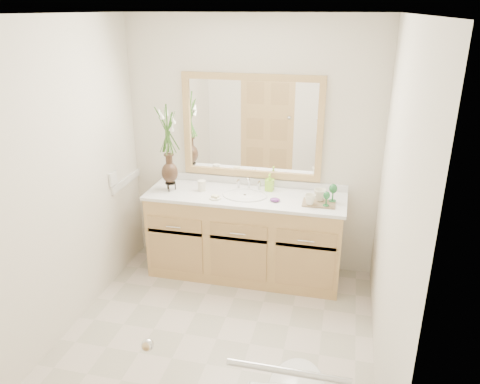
% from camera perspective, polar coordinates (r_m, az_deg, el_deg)
% --- Properties ---
extents(floor, '(2.60, 2.60, 0.00)m').
position_cam_1_polar(floor, '(3.87, -2.84, -17.45)').
color(floor, beige).
rests_on(floor, ground).
extents(ceiling, '(2.40, 2.60, 0.02)m').
position_cam_1_polar(ceiling, '(3.01, -3.73, 20.86)').
color(ceiling, white).
rests_on(ceiling, wall_back).
extents(wall_back, '(2.40, 0.02, 2.40)m').
position_cam_1_polar(wall_back, '(4.45, 1.47, 5.43)').
color(wall_back, silver).
rests_on(wall_back, floor).
extents(wall_front, '(2.40, 0.02, 2.40)m').
position_cam_1_polar(wall_front, '(2.19, -13.04, -13.47)').
color(wall_front, silver).
rests_on(wall_front, floor).
extents(wall_left, '(0.02, 2.60, 2.40)m').
position_cam_1_polar(wall_left, '(3.75, -21.10, 0.86)').
color(wall_left, silver).
rests_on(wall_left, floor).
extents(wall_right, '(0.02, 2.60, 2.40)m').
position_cam_1_polar(wall_right, '(3.15, 18.22, -2.63)').
color(wall_right, silver).
rests_on(wall_right, floor).
extents(vanity, '(1.80, 0.55, 0.80)m').
position_cam_1_polar(vanity, '(4.48, 0.62, -5.45)').
color(vanity, tan).
rests_on(vanity, floor).
extents(counter, '(1.84, 0.57, 0.03)m').
position_cam_1_polar(counter, '(4.31, 0.64, -0.53)').
color(counter, white).
rests_on(counter, vanity).
extents(sink, '(0.38, 0.34, 0.23)m').
position_cam_1_polar(sink, '(4.31, 0.59, -1.09)').
color(sink, white).
rests_on(sink, counter).
extents(mirror, '(1.32, 0.04, 0.97)m').
position_cam_1_polar(mirror, '(4.37, 1.43, 7.93)').
color(mirror, white).
rests_on(mirror, wall_back).
extents(switch_plate, '(0.02, 0.12, 0.12)m').
position_cam_1_polar(switch_plate, '(4.43, -15.23, 1.60)').
color(switch_plate, white).
rests_on(switch_plate, wall_left).
extents(door, '(0.80, 0.03, 2.00)m').
position_cam_1_polar(door, '(2.44, -19.08, -15.79)').
color(door, tan).
rests_on(door, floor).
extents(grab_bar, '(0.55, 0.03, 0.03)m').
position_cam_1_polar(grab_bar, '(2.20, 5.87, -20.96)').
color(grab_bar, silver).
rests_on(grab_bar, wall_front).
extents(flower_vase, '(0.18, 0.18, 0.73)m').
position_cam_1_polar(flower_vase, '(4.31, -8.79, 6.42)').
color(flower_vase, black).
rests_on(flower_vase, counter).
extents(tumbler, '(0.08, 0.08, 0.10)m').
position_cam_1_polar(tumbler, '(4.40, -4.68, 0.78)').
color(tumbler, '#EDE7CE').
rests_on(tumbler, counter).
extents(soap_dish, '(0.11, 0.11, 0.03)m').
position_cam_1_polar(soap_dish, '(4.21, -3.04, -0.69)').
color(soap_dish, '#EDE7CE').
rests_on(soap_dish, counter).
extents(soap_bottle, '(0.07, 0.08, 0.15)m').
position_cam_1_polar(soap_bottle, '(4.39, 3.63, 1.09)').
color(soap_bottle, '#9CE335').
rests_on(soap_bottle, counter).
extents(purple_dish, '(0.10, 0.09, 0.03)m').
position_cam_1_polar(purple_dish, '(4.16, 4.28, -0.95)').
color(purple_dish, '#682A7E').
rests_on(purple_dish, counter).
extents(tray, '(0.29, 0.19, 0.01)m').
position_cam_1_polar(tray, '(4.16, 9.59, -1.37)').
color(tray, brown).
rests_on(tray, counter).
extents(mug_left, '(0.11, 0.11, 0.10)m').
position_cam_1_polar(mug_left, '(4.09, 8.52, -0.85)').
color(mug_left, '#EDE7CE').
rests_on(mug_left, tray).
extents(mug_right, '(0.13, 0.12, 0.11)m').
position_cam_1_polar(mug_right, '(4.18, 9.71, -0.31)').
color(mug_right, '#EDE7CE').
rests_on(mug_right, tray).
extents(goblet_front, '(0.06, 0.06, 0.13)m').
position_cam_1_polar(goblet_front, '(4.07, 10.51, -0.51)').
color(goblet_front, '#226832').
rests_on(goblet_front, tray).
extents(goblet_back, '(0.07, 0.07, 0.16)m').
position_cam_1_polar(goblet_back, '(4.17, 11.29, 0.29)').
color(goblet_back, '#226832').
rests_on(goblet_back, tray).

